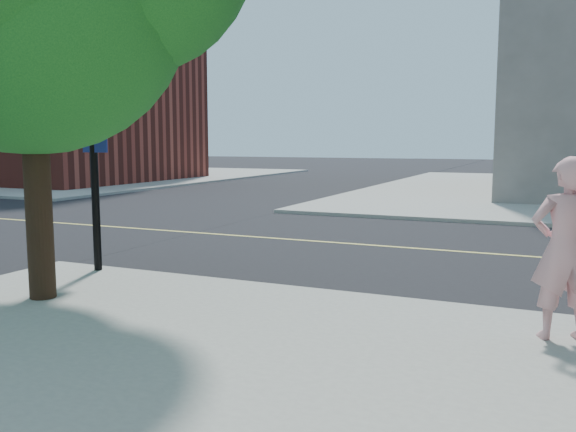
% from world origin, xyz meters
% --- Properties ---
extents(ground, '(140.00, 140.00, 0.00)m').
position_xyz_m(ground, '(0.00, 0.00, 0.00)').
color(ground, black).
rests_on(ground, ground).
extents(road_ew, '(140.00, 9.00, 0.01)m').
position_xyz_m(road_ew, '(0.00, 4.50, 0.01)').
color(road_ew, black).
rests_on(road_ew, ground).
extents(sidewalk_nw, '(26.00, 25.00, 0.12)m').
position_xyz_m(sidewalk_nw, '(-23.00, 21.50, 0.06)').
color(sidewalk_nw, '#98988E').
rests_on(sidewalk_nw, ground).
extents(church, '(15.20, 12.00, 14.40)m').
position_xyz_m(church, '(-20.00, 18.00, 7.18)').
color(church, brown).
rests_on(church, sidewalk_nw).
extents(man_on_phone, '(0.85, 0.71, 1.98)m').
position_xyz_m(man_on_phone, '(7.19, -1.05, 1.11)').
color(man_on_phone, pink).
rests_on(man_on_phone, sidewalk_se).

